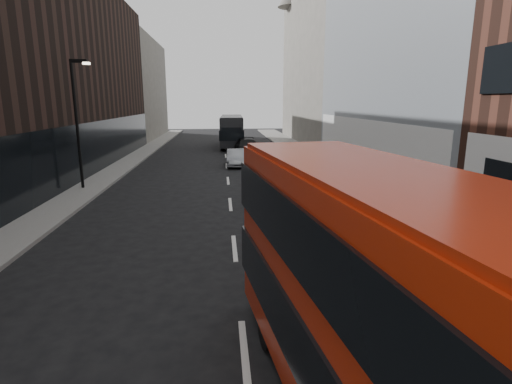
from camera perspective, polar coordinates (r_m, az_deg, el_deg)
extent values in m
cube|color=slate|center=(31.41, 9.65, 3.72)|extent=(3.00, 80.00, 0.15)
cube|color=slate|center=(31.35, -19.00, 3.18)|extent=(2.00, 80.00, 0.15)
cube|color=#A9B0B4|center=(29.05, 20.86, 22.06)|extent=(5.00, 22.00, 20.00)
cube|color=silver|center=(27.87, 15.15, 6.11)|extent=(0.35, 21.00, 3.80)
cube|color=#635F58|center=(50.60, 9.04, 17.26)|extent=(5.00, 24.00, 18.00)
cube|color=black|center=(36.80, -23.39, 15.01)|extent=(5.00, 24.00, 14.00)
cube|color=#635F58|center=(58.11, -16.49, 13.84)|extent=(5.00, 20.00, 13.00)
cylinder|color=black|center=(24.37, -24.21, 8.67)|extent=(0.16, 0.16, 7.00)
cube|color=black|center=(24.30, -24.04, 16.73)|extent=(0.90, 0.15, 0.18)
cube|color=#FFF2CC|center=(24.17, -23.08, 16.55)|extent=(0.35, 0.22, 0.12)
cube|color=#B4230B|center=(5.55, 20.87, -18.18)|extent=(3.50, 10.10, 3.60)
cube|color=black|center=(5.87, 20.38, -23.10)|extent=(3.62, 10.16, 0.99)
cube|color=black|center=(5.15, 21.71, -9.08)|extent=(3.62, 10.16, 0.99)
cube|color=black|center=(9.86, 4.77, -6.37)|extent=(1.90, 0.32, 1.26)
cube|color=#B4230B|center=(4.90, 22.56, 0.58)|extent=(3.36, 9.69, 0.12)
cylinder|color=black|center=(8.58, 1.77, -18.76)|extent=(0.38, 0.93, 0.90)
cylinder|color=black|center=(9.19, 14.18, -16.87)|extent=(0.38, 0.93, 0.90)
cube|color=black|center=(44.92, -3.49, 8.82)|extent=(2.66, 10.42, 2.92)
cube|color=black|center=(44.93, -3.49, 8.58)|extent=(2.78, 10.47, 1.04)
cube|color=black|center=(39.73, -3.51, 8.24)|extent=(2.00, 0.14, 1.32)
cube|color=black|center=(50.11, -3.47, 9.18)|extent=(2.00, 0.14, 1.32)
cube|color=black|center=(44.84, -3.52, 10.72)|extent=(2.56, 10.00, 0.12)
cylinder|color=black|center=(48.34, -4.68, 7.46)|extent=(0.31, 0.95, 0.94)
cylinder|color=black|center=(48.34, -2.23, 7.49)|extent=(0.31, 0.95, 0.94)
cylinder|color=black|center=(41.75, -4.89, 6.62)|extent=(0.31, 0.95, 0.94)
cylinder|color=black|center=(41.74, -2.06, 6.66)|extent=(0.31, 0.95, 0.94)
imported|color=black|center=(19.50, 3.14, 0.03)|extent=(1.92, 3.86, 1.26)
imported|color=gray|center=(31.33, -2.90, 4.93)|extent=(1.48, 4.01, 1.31)
imported|color=black|center=(37.65, -1.26, 6.44)|extent=(2.44, 5.39, 1.53)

